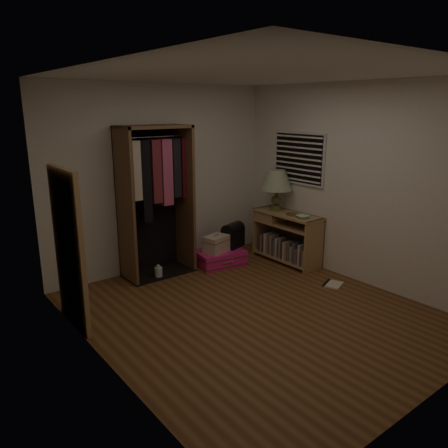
{
  "coord_description": "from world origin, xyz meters",
  "views": [
    {
      "loc": [
        -3.08,
        -3.38,
        2.28
      ],
      "look_at": [
        0.3,
        0.95,
        0.8
      ],
      "focal_mm": 35.0,
      "sensor_mm": 36.0,
      "label": 1
    }
  ],
  "objects": [
    {
      "name": "console_bookshelf",
      "position": [
        1.54,
        1.04,
        0.39
      ],
      "size": [
        0.42,
        1.12,
        0.75
      ],
      "color": "#A67F50",
      "rests_on": "ground"
    },
    {
      "name": "room_walls",
      "position": [
        0.08,
        0.04,
        1.5
      ],
      "size": [
        3.52,
        4.02,
        2.6
      ],
      "color": "silver",
      "rests_on": "ground"
    },
    {
      "name": "brass_tray",
      "position": [
        1.54,
        0.88,
        0.76
      ],
      "size": [
        0.26,
        0.26,
        0.01
      ],
      "rotation": [
        0.0,
        0.0,
        -0.14
      ],
      "color": "#A1873E",
      "rests_on": "console_bookshelf"
    },
    {
      "name": "open_wardrobe",
      "position": [
        -0.21,
        1.77,
        1.22
      ],
      "size": [
        1.01,
        0.5,
        2.05
      ],
      "color": "brown",
      "rests_on": "ground"
    },
    {
      "name": "ground",
      "position": [
        0.0,
        0.0,
        0.0
      ],
      "size": [
        4.0,
        4.0,
        0.0
      ],
      "primitive_type": "plane",
      "color": "brown",
      "rests_on": "ground"
    },
    {
      "name": "floor_book",
      "position": [
        1.35,
        -0.04,
        0.01
      ],
      "size": [
        0.32,
        0.29,
        0.02
      ],
      "rotation": [
        0.0,
        0.0,
        0.36
      ],
      "color": "beige",
      "rests_on": "ground"
    },
    {
      "name": "train_case",
      "position": [
        0.57,
        1.49,
        0.34
      ],
      "size": [
        0.42,
        0.33,
        0.26
      ],
      "rotation": [
        0.0,
        0.0,
        0.25
      ],
      "color": "#C7B598",
      "rests_on": "pink_suitcase"
    },
    {
      "name": "black_bag",
      "position": [
        0.92,
        1.53,
        0.41
      ],
      "size": [
        0.4,
        0.32,
        0.37
      ],
      "rotation": [
        0.0,
        0.0,
        0.33
      ],
      "color": "black",
      "rests_on": "pink_suitcase"
    },
    {
      "name": "table_lamp",
      "position": [
        1.54,
        1.25,
        1.2
      ],
      "size": [
        0.59,
        0.59,
        0.62
      ],
      "rotation": [
        0.0,
        0.0,
        0.22
      ],
      "color": "#4F5529",
      "rests_on": "console_bookshelf"
    },
    {
      "name": "ceramic_bowl",
      "position": [
        1.49,
        0.66,
        0.77
      ],
      "size": [
        0.19,
        0.19,
        0.04
      ],
      "primitive_type": "imported",
      "rotation": [
        0.0,
        0.0,
        -0.06
      ],
      "color": "#B2D6B9",
      "rests_on": "console_bookshelf"
    },
    {
      "name": "pink_suitcase",
      "position": [
        0.65,
        1.51,
        0.11
      ],
      "size": [
        0.78,
        0.62,
        0.22
      ],
      "rotation": [
        0.0,
        0.0,
        -0.16
      ],
      "color": "#DF1B71",
      "rests_on": "ground"
    },
    {
      "name": "white_jug",
      "position": [
        -0.34,
        1.6,
        0.08
      ],
      "size": [
        0.11,
        0.11,
        0.19
      ],
      "rotation": [
        0.0,
        0.0,
        0.05
      ],
      "color": "silver",
      "rests_on": "ground"
    },
    {
      "name": "floor_mirror",
      "position": [
        -1.7,
        1.0,
        0.85
      ],
      "size": [
        0.06,
        0.8,
        1.7
      ],
      "color": "tan",
      "rests_on": "ground"
    }
  ]
}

